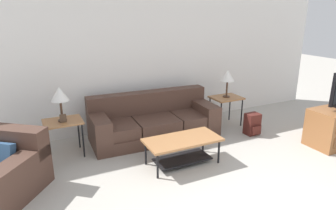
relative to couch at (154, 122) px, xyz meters
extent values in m
cube|color=white|center=(0.07, 0.67, 1.01)|extent=(8.73, 0.06, 2.60)
cube|color=#4C3328|center=(0.00, -0.05, -0.18)|extent=(2.35, 1.02, 0.22)
cube|color=#4C3328|center=(-0.77, -0.04, 0.03)|extent=(0.79, 0.86, 0.20)
cube|color=#4C3328|center=(0.00, -0.07, 0.03)|extent=(0.79, 0.86, 0.20)
cube|color=#4C3328|center=(0.77, -0.10, 0.03)|extent=(0.79, 0.86, 0.20)
cube|color=#4C3328|center=(0.01, 0.28, 0.33)|extent=(2.32, 0.35, 0.40)
cube|color=#4C3328|center=(-1.02, -0.01, 0.00)|extent=(0.32, 0.94, 0.58)
cube|color=#4C3328|center=(1.01, -0.09, 0.00)|extent=(0.32, 0.94, 0.58)
cube|color=#4C3328|center=(-2.30, -0.58, 0.31)|extent=(0.89, 0.78, 0.40)
cube|color=#4C3328|center=(-2.26, -1.08, -0.01)|extent=(0.82, 0.95, 0.56)
cube|color=#33567F|center=(-2.45, -0.78, 0.21)|extent=(0.38, 0.36, 0.36)
cube|color=#A87042|center=(-0.01, -1.15, 0.11)|extent=(1.16, 0.57, 0.04)
cylinder|color=black|center=(-0.53, -1.38, -0.10)|extent=(0.03, 0.03, 0.38)
cylinder|color=black|center=(0.51, -1.38, -0.10)|extent=(0.03, 0.03, 0.38)
cylinder|color=black|center=(-0.53, -0.93, -0.10)|extent=(0.03, 0.03, 0.38)
cylinder|color=black|center=(0.51, -0.93, -0.10)|extent=(0.03, 0.03, 0.38)
cube|color=black|center=(-0.01, -1.15, -0.21)|extent=(0.87, 0.40, 0.02)
cube|color=#A87042|center=(-1.60, -0.06, 0.29)|extent=(0.60, 0.48, 0.03)
cylinder|color=black|center=(-1.86, -0.26, -0.01)|extent=(0.03, 0.03, 0.57)
cylinder|color=black|center=(-1.34, -0.26, -0.01)|extent=(0.03, 0.03, 0.57)
cylinder|color=black|center=(-1.86, 0.14, -0.01)|extent=(0.03, 0.03, 0.57)
cylinder|color=black|center=(-1.34, 0.14, -0.01)|extent=(0.03, 0.03, 0.57)
cube|color=#A87042|center=(1.59, -0.06, 0.29)|extent=(0.60, 0.48, 0.03)
cylinder|color=black|center=(1.34, -0.26, -0.01)|extent=(0.03, 0.03, 0.57)
cylinder|color=black|center=(1.85, -0.26, -0.01)|extent=(0.03, 0.03, 0.57)
cylinder|color=black|center=(1.34, 0.14, -0.01)|extent=(0.03, 0.03, 0.57)
cylinder|color=black|center=(1.85, 0.14, -0.01)|extent=(0.03, 0.03, 0.57)
cylinder|color=#472D1E|center=(-1.60, -0.06, 0.32)|extent=(0.14, 0.14, 0.02)
cylinder|color=#472D1E|center=(-1.60, -0.06, 0.48)|extent=(0.04, 0.04, 0.32)
cone|color=white|center=(-1.60, -0.06, 0.75)|extent=(0.28, 0.28, 0.22)
cylinder|color=#472D1E|center=(1.59, -0.06, 0.32)|extent=(0.14, 0.14, 0.02)
cylinder|color=#472D1E|center=(1.59, -0.06, 0.48)|extent=(0.04, 0.04, 0.32)
cone|color=white|center=(1.59, -0.06, 0.75)|extent=(0.28, 0.28, 0.22)
cube|color=#4C1E19|center=(1.76, -0.69, -0.09)|extent=(0.27, 0.21, 0.41)
cube|color=#4C1E19|center=(1.76, -0.82, -0.17)|extent=(0.20, 0.05, 0.17)
cylinder|color=#4C1E19|center=(1.69, -0.57, -0.07)|extent=(0.02, 0.02, 0.31)
cylinder|color=#4C1E19|center=(1.83, -0.57, -0.07)|extent=(0.02, 0.02, 0.31)
cube|color=#4C3828|center=(-1.59, -0.13, 0.37)|extent=(0.10, 0.04, 0.13)
camera|label=1|loc=(-2.04, -4.82, 1.97)|focal=32.00mm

